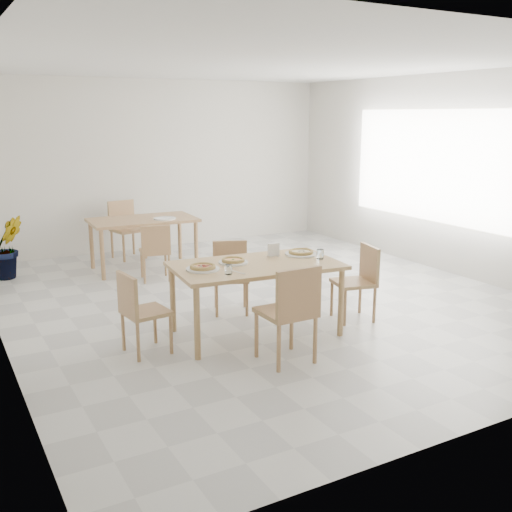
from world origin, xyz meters
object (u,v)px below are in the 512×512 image
pizza_pepperoni (203,267)px  potted_plant (7,247)px  chair_south (291,308)px  chair_back_s (155,248)px  plate_mushroom (301,254)px  plate_empty (165,219)px  pizza_mushroom (301,252)px  napkin_holder (274,250)px  chair_east (360,277)px  plate_pepperoni (203,269)px  chair_west (138,308)px  tumbler_a (320,254)px  plate_margherita (233,262)px  second_table (143,224)px  main_table (256,270)px  chair_back_n (125,225)px  pizza_margherita (233,260)px  chair_north (230,271)px  tumbler_b (228,270)px

pizza_pepperoni → potted_plant: bearing=111.3°
chair_south → chair_back_s: size_ratio=1.17×
plate_mushroom → plate_empty: 2.89m
pizza_mushroom → napkin_holder: napkin_holder is taller
chair_east → potted_plant: size_ratio=0.94×
plate_pepperoni → pizza_mushroom: 1.20m
chair_west → chair_east: chair_east is taller
chair_south → pizza_pepperoni: 1.01m
pizza_mushroom → tumbler_a: bearing=-73.3°
napkin_holder → plate_empty: bearing=91.1°
plate_margherita → pizza_mushroom: 0.81m
second_table → chair_back_s: size_ratio=1.96×
plate_margherita → pizza_pepperoni: 0.39m
main_table → plate_mushroom: 0.63m
chair_east → pizza_mushroom: chair_east is taller
chair_back_n → chair_west: bearing=-116.8°
plate_mushroom → plate_empty: bearing=99.7°
napkin_holder → chair_east: bearing=-22.3°
pizza_margherita → pizza_mushroom: (0.81, -0.02, 0.00)m
chair_back_s → potted_plant: bearing=-20.9°
potted_plant → plate_pepperoni: bearing=-68.7°
chair_west → plate_mushroom: 1.87m
main_table → pizza_mushroom: size_ratio=5.44×
chair_east → pizza_mushroom: bearing=-100.1°
chair_back_s → plate_empty: bearing=-110.6°
plate_empty → chair_north: bearing=-90.3°
plate_pepperoni → pizza_pepperoni: 0.02m
chair_west → plate_mushroom: bearing=-94.9°
pizza_margherita → chair_back_n: 3.88m
main_table → plate_pepperoni: size_ratio=5.41×
potted_plant → pizza_pepperoni: bearing=-68.7°
chair_north → pizza_margherita: bearing=-90.7°
chair_north → plate_mushroom: size_ratio=2.33×
plate_margherita → napkin_holder: napkin_holder is taller
chair_west → chair_back_n: chair_back_n is taller
chair_back_n → potted_plant: 1.86m
chair_west → plate_margherita: chair_west is taller
chair_east → tumbler_b: size_ratio=9.10×
second_table → tumbler_a: bearing=-73.2°
pizza_mushroom → pizza_pepperoni: (-1.19, -0.08, 0.00)m
second_table → potted_plant: 1.88m
plate_mushroom → chair_back_s: size_ratio=0.44×
tumbler_a → plate_pepperoni: bearing=172.2°
main_table → chair_west: size_ratio=2.21×
main_table → chair_west: bearing=-177.2°
plate_pepperoni → napkin_holder: napkin_holder is taller
plate_pepperoni → potted_plant: size_ratio=0.37×
napkin_holder → chair_back_n: 3.86m
plate_pepperoni → chair_back_n: bearing=83.8°
chair_west → main_table: bearing=-99.2°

